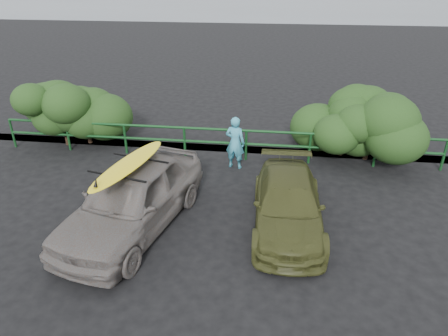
# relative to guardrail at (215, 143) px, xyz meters

# --- Properties ---
(ground) EXTENTS (80.00, 80.00, 0.00)m
(ground) POSITION_rel_guardrail_xyz_m (0.00, -5.00, -0.52)
(ground) COLOR black
(ocean) EXTENTS (200.00, 200.00, 0.00)m
(ocean) POSITION_rel_guardrail_xyz_m (0.00, 55.00, -0.52)
(ocean) COLOR slate
(ocean) RESTS_ON ground
(guardrail) EXTENTS (14.00, 0.08, 1.04)m
(guardrail) POSITION_rel_guardrail_xyz_m (0.00, 0.00, 0.00)
(guardrail) COLOR #13441B
(guardrail) RESTS_ON ground
(shrub_left) EXTENTS (3.20, 2.40, 2.07)m
(shrub_left) POSITION_rel_guardrail_xyz_m (-4.80, 0.40, 0.52)
(shrub_left) COLOR #25471A
(shrub_left) RESTS_ON ground
(shrub_right) EXTENTS (3.20, 2.40, 2.02)m
(shrub_right) POSITION_rel_guardrail_xyz_m (5.00, 0.50, 0.49)
(shrub_right) COLOR #25471A
(shrub_right) RESTS_ON ground
(sedan) EXTENTS (2.89, 4.94, 1.58)m
(sedan) POSITION_rel_guardrail_xyz_m (-1.33, -4.06, 0.27)
(sedan) COLOR #6A625E
(sedan) RESTS_ON ground
(olive_vehicle) EXTENTS (1.71, 4.00, 1.15)m
(olive_vehicle) POSITION_rel_guardrail_xyz_m (2.26, -3.52, 0.06)
(olive_vehicle) COLOR #40431E
(olive_vehicle) RESTS_ON ground
(man) EXTENTS (0.67, 0.52, 1.65)m
(man) POSITION_rel_guardrail_xyz_m (0.70, -0.58, 0.30)
(man) COLOR #40A6C2
(man) RESTS_ON ground
(roof_rack) EXTENTS (1.66, 1.33, 0.05)m
(roof_rack) POSITION_rel_guardrail_xyz_m (-1.33, -4.06, 1.08)
(roof_rack) COLOR black
(roof_rack) RESTS_ON sedan
(surfboard) EXTENTS (1.21, 2.85, 0.08)m
(surfboard) POSITION_rel_guardrail_xyz_m (-1.33, -4.06, 1.15)
(surfboard) COLOR yellow
(surfboard) RESTS_ON roof_rack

